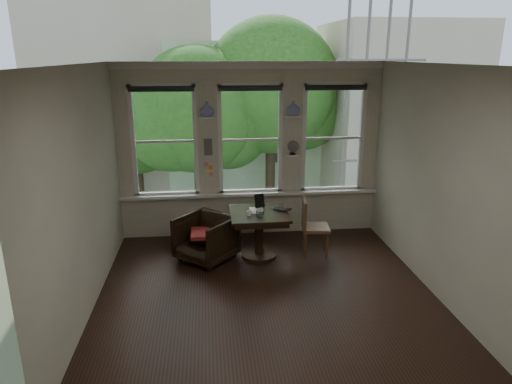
{
  "coord_description": "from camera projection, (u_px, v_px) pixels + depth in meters",
  "views": [
    {
      "loc": [
        -0.74,
        -5.48,
        3.11
      ],
      "look_at": [
        -0.04,
        0.9,
        1.16
      ],
      "focal_mm": 32.0,
      "sensor_mm": 36.0,
      "label": 1
    }
  ],
  "objects": [
    {
      "name": "vase_left",
      "position": [
        207.0,
        109.0,
        7.52
      ],
      "size": [
        0.24,
        0.24,
        0.25
      ],
      "primitive_type": "imported",
      "color": "silver",
      "rests_on": "shelf_left"
    },
    {
      "name": "laptop",
      "position": [
        281.0,
        210.0,
        7.15
      ],
      "size": [
        0.38,
        0.33,
        0.03
      ],
      "primitive_type": "imported",
      "rotation": [
        0.0,
        0.0,
        -0.49
      ],
      "color": "black",
      "rests_on": "table"
    },
    {
      "name": "window_left",
      "position": [
        165.0,
        141.0,
        7.69
      ],
      "size": [
        1.1,
        0.12,
        1.9
      ],
      "primitive_type": null,
      "color": "white",
      "rests_on": "ground"
    },
    {
      "name": "papers",
      "position": [
        257.0,
        210.0,
        7.18
      ],
      "size": [
        0.22,
        0.3,
        0.0
      ],
      "primitive_type": "cube",
      "rotation": [
        0.0,
        0.0,
        -0.01
      ],
      "color": "silver",
      "rests_on": "table"
    },
    {
      "name": "tablet",
      "position": [
        259.0,
        201.0,
        7.3
      ],
      "size": [
        0.18,
        0.12,
        0.22
      ],
      "primitive_type": "cube",
      "rotation": [
        -0.26,
        0.0,
        0.32
      ],
      "color": "black",
      "rests_on": "table"
    },
    {
      "name": "table",
      "position": [
        259.0,
        235.0,
        7.2
      ],
      "size": [
        0.9,
        0.9,
        0.75
      ],
      "primitive_type": null,
      "color": "black",
      "rests_on": "ground"
    },
    {
      "name": "desk_fan",
      "position": [
        293.0,
        150.0,
        7.85
      ],
      "size": [
        0.2,
        0.2,
        0.24
      ],
      "primitive_type": null,
      "color": "#59544F",
      "rests_on": "ground"
    },
    {
      "name": "wall_back",
      "position": [
        250.0,
        151.0,
        7.9
      ],
      "size": [
        4.5,
        0.0,
        4.5
      ],
      "primitive_type": "plane",
      "rotation": [
        1.57,
        0.0,
        0.0
      ],
      "color": "beige",
      "rests_on": "ground"
    },
    {
      "name": "mug",
      "position": [
        249.0,
        213.0,
        6.93
      ],
      "size": [
        0.1,
        0.1,
        0.08
      ],
      "primitive_type": "imported",
      "rotation": [
        0.0,
        0.0,
        -0.08
      ],
      "color": "white",
      "rests_on": "table"
    },
    {
      "name": "wall_left",
      "position": [
        84.0,
        193.0,
        5.53
      ],
      "size": [
        0.0,
        4.5,
        4.5
      ],
      "primitive_type": "plane",
      "rotation": [
        1.57,
        0.0,
        1.57
      ],
      "color": "beige",
      "rests_on": "ground"
    },
    {
      "name": "intercom",
      "position": [
        208.0,
        147.0,
        7.73
      ],
      "size": [
        0.14,
        0.06,
        0.28
      ],
      "primitive_type": "cube",
      "color": "#59544F",
      "rests_on": "ground"
    },
    {
      "name": "vase_right",
      "position": [
        293.0,
        108.0,
        7.67
      ],
      "size": [
        0.24,
        0.24,
        0.25
      ],
      "primitive_type": "imported",
      "color": "silver",
      "rests_on": "shelf_right"
    },
    {
      "name": "drinking_glass",
      "position": [
        260.0,
        214.0,
        6.87
      ],
      "size": [
        0.16,
        0.16,
        0.1
      ],
      "primitive_type": "imported",
      "rotation": [
        0.0,
        0.0,
        0.3
      ],
      "color": "white",
      "rests_on": "table"
    },
    {
      "name": "cushion_red",
      "position": [
        206.0,
        233.0,
        7.07
      ],
      "size": [
        0.45,
        0.45,
        0.06
      ],
      "primitive_type": "cube",
      "color": "maroon",
      "rests_on": "armchair_left"
    },
    {
      "name": "window_center",
      "position": [
        250.0,
        140.0,
        7.84
      ],
      "size": [
        1.1,
        0.12,
        1.9
      ],
      "primitive_type": null,
      "color": "white",
      "rests_on": "ground"
    },
    {
      "name": "shelf_left",
      "position": [
        207.0,
        118.0,
        7.56
      ],
      "size": [
        0.26,
        0.16,
        0.03
      ],
      "primitive_type": "cube",
      "color": "white",
      "rests_on": "ground"
    },
    {
      "name": "side_chair_right",
      "position": [
        316.0,
        227.0,
        7.28
      ],
      "size": [
        0.47,
        0.47,
        0.92
      ],
      "primitive_type": null,
      "rotation": [
        0.0,
        0.0,
        1.46
      ],
      "color": "#4B351A",
      "rests_on": "ground"
    },
    {
      "name": "armchair_left",
      "position": [
        206.0,
        238.0,
        7.09
      ],
      "size": [
        1.1,
        1.1,
        0.72
      ],
      "primitive_type": "imported",
      "rotation": [
        0.0,
        0.0,
        -0.73
      ],
      "color": "black",
      "rests_on": "ground"
    },
    {
      "name": "wall_front",
      "position": [
        304.0,
        266.0,
        3.62
      ],
      "size": [
        4.5,
        0.0,
        4.5
      ],
      "primitive_type": "plane",
      "rotation": [
        -1.57,
        0.0,
        0.0
      ],
      "color": "beige",
      "rests_on": "ground"
    },
    {
      "name": "sticky_notes",
      "position": [
        209.0,
        167.0,
        7.84
      ],
      "size": [
        0.16,
        0.01,
        0.24
      ],
      "primitive_type": null,
      "color": "pink",
      "rests_on": "ground"
    },
    {
      "name": "ceiling",
      "position": [
        268.0,
        64.0,
        5.33
      ],
      "size": [
        4.5,
        4.5,
        0.0
      ],
      "primitive_type": "plane",
      "rotation": [
        3.14,
        0.0,
        0.0
      ],
      "color": "silver",
      "rests_on": "ground"
    },
    {
      "name": "window_right",
      "position": [
        332.0,
        138.0,
        7.99
      ],
      "size": [
        1.1,
        0.12,
        1.9
      ],
      "primitive_type": null,
      "color": "white",
      "rests_on": "ground"
    },
    {
      "name": "shelf_right",
      "position": [
        293.0,
        116.0,
        7.71
      ],
      "size": [
        0.26,
        0.16,
        0.03
      ],
      "primitive_type": "cube",
      "color": "white",
      "rests_on": "ground"
    },
    {
      "name": "ground",
      "position": [
        266.0,
        293.0,
        6.2
      ],
      "size": [
        4.5,
        4.5,
        0.0
      ],
      "primitive_type": "plane",
      "color": "black",
      "rests_on": "ground"
    },
    {
      "name": "wall_right",
      "position": [
        437.0,
        182.0,
        5.99
      ],
      "size": [
        0.0,
        4.5,
        4.5
      ],
      "primitive_type": "plane",
      "rotation": [
        1.57,
        0.0,
        -1.57
      ],
      "color": "beige",
      "rests_on": "ground"
    }
  ]
}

